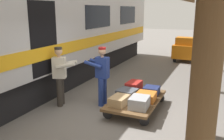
{
  "coord_description": "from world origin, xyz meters",
  "views": [
    {
      "loc": [
        -2.27,
        5.38,
        2.72
      ],
      "look_at": [
        0.29,
        -0.47,
        1.15
      ],
      "focal_mm": 39.54,
      "sensor_mm": 36.0,
      "label": 1
    }
  ],
  "objects_px": {
    "train_car": "(3,33)",
    "porter_by_door": "(60,74)",
    "baggage_tug": "(185,49)",
    "suitcase_gray_aluminum": "(139,102)",
    "porter_in_overalls": "(102,74)",
    "suitcase_orange_carryall": "(146,97)",
    "suitcase_tan_vintage": "(119,100)",
    "suitcase_navy_fabric": "(151,90)",
    "luggage_cart": "(136,100)",
    "suitcase_slate_roller": "(127,93)",
    "suitcase_red_plastic": "(134,86)"
  },
  "relations": [
    {
      "from": "suitcase_navy_fabric",
      "to": "baggage_tug",
      "type": "relative_size",
      "value": 0.26
    },
    {
      "from": "suitcase_slate_roller",
      "to": "suitcase_gray_aluminum",
      "type": "xyz_separation_m",
      "value": [
        -0.54,
        0.58,
        0.02
      ]
    },
    {
      "from": "suitcase_red_plastic",
      "to": "suitcase_navy_fabric",
      "type": "distance_m",
      "value": 0.54
    },
    {
      "from": "suitcase_navy_fabric",
      "to": "porter_by_door",
      "type": "height_order",
      "value": "porter_by_door"
    },
    {
      "from": "train_car",
      "to": "suitcase_slate_roller",
      "type": "xyz_separation_m",
      "value": [
        -3.63,
        -0.77,
        -1.62
      ]
    },
    {
      "from": "suitcase_gray_aluminum",
      "to": "suitcase_orange_carryall",
      "type": "height_order",
      "value": "suitcase_gray_aluminum"
    },
    {
      "from": "porter_by_door",
      "to": "train_car",
      "type": "bearing_deg",
      "value": 7.48
    },
    {
      "from": "suitcase_gray_aluminum",
      "to": "baggage_tug",
      "type": "bearing_deg",
      "value": -90.19
    },
    {
      "from": "luggage_cart",
      "to": "suitcase_slate_roller",
      "type": "bearing_deg",
      "value": 0.0
    },
    {
      "from": "suitcase_slate_roller",
      "to": "porter_by_door",
      "type": "bearing_deg",
      "value": 16.18
    },
    {
      "from": "luggage_cart",
      "to": "suitcase_red_plastic",
      "type": "height_order",
      "value": "suitcase_red_plastic"
    },
    {
      "from": "suitcase_gray_aluminum",
      "to": "porter_in_overalls",
      "type": "height_order",
      "value": "porter_in_overalls"
    },
    {
      "from": "suitcase_navy_fabric",
      "to": "porter_in_overalls",
      "type": "xyz_separation_m",
      "value": [
        1.31,
        0.62,
        0.5
      ]
    },
    {
      "from": "porter_by_door",
      "to": "baggage_tug",
      "type": "xyz_separation_m",
      "value": [
        -2.41,
        -8.05,
        -0.3
      ]
    },
    {
      "from": "suitcase_orange_carryall",
      "to": "baggage_tug",
      "type": "distance_m",
      "value": 7.52
    },
    {
      "from": "luggage_cart",
      "to": "suitcase_gray_aluminum",
      "type": "height_order",
      "value": "suitcase_gray_aluminum"
    },
    {
      "from": "porter_in_overalls",
      "to": "porter_by_door",
      "type": "height_order",
      "value": "same"
    },
    {
      "from": "train_car",
      "to": "porter_by_door",
      "type": "distance_m",
      "value": 2.13
    },
    {
      "from": "suitcase_orange_carryall",
      "to": "porter_by_door",
      "type": "height_order",
      "value": "porter_by_door"
    },
    {
      "from": "suitcase_slate_roller",
      "to": "porter_by_door",
      "type": "distance_m",
      "value": 1.97
    },
    {
      "from": "train_car",
      "to": "suitcase_red_plastic",
      "type": "bearing_deg",
      "value": -159.56
    },
    {
      "from": "suitcase_slate_roller",
      "to": "baggage_tug",
      "type": "distance_m",
      "value": 7.54
    },
    {
      "from": "porter_in_overalls",
      "to": "train_car",
      "type": "bearing_deg",
      "value": 14.45
    },
    {
      "from": "baggage_tug",
      "to": "train_car",
      "type": "bearing_deg",
      "value": 63.12
    },
    {
      "from": "suitcase_orange_carryall",
      "to": "porter_by_door",
      "type": "distance_m",
      "value": 2.49
    },
    {
      "from": "suitcase_red_plastic",
      "to": "suitcase_gray_aluminum",
      "type": "xyz_separation_m",
      "value": [
        -0.54,
        1.17,
        -0.01
      ]
    },
    {
      "from": "suitcase_red_plastic",
      "to": "suitcase_gray_aluminum",
      "type": "distance_m",
      "value": 1.29
    },
    {
      "from": "suitcase_gray_aluminum",
      "to": "train_car",
      "type": "bearing_deg",
      "value": 2.53
    },
    {
      "from": "suitcase_slate_roller",
      "to": "suitcase_navy_fabric",
      "type": "relative_size",
      "value": 1.13
    },
    {
      "from": "suitcase_navy_fabric",
      "to": "porter_by_door",
      "type": "xyz_separation_m",
      "value": [
        2.38,
        1.12,
        0.5
      ]
    },
    {
      "from": "luggage_cart",
      "to": "porter_by_door",
      "type": "relative_size",
      "value": 1.25
    },
    {
      "from": "suitcase_tan_vintage",
      "to": "porter_by_door",
      "type": "xyz_separation_m",
      "value": [
        1.84,
        -0.05,
        0.49
      ]
    },
    {
      "from": "train_car",
      "to": "suitcase_orange_carryall",
      "type": "height_order",
      "value": "train_car"
    },
    {
      "from": "porter_by_door",
      "to": "baggage_tug",
      "type": "relative_size",
      "value": 0.97
    },
    {
      "from": "suitcase_slate_roller",
      "to": "baggage_tug",
      "type": "xyz_separation_m",
      "value": [
        -0.57,
        -7.51,
        0.19
      ]
    },
    {
      "from": "suitcase_gray_aluminum",
      "to": "porter_by_door",
      "type": "bearing_deg",
      "value": -1.24
    },
    {
      "from": "suitcase_slate_roller",
      "to": "suitcase_tan_vintage",
      "type": "height_order",
      "value": "suitcase_slate_roller"
    },
    {
      "from": "porter_by_door",
      "to": "suitcase_navy_fabric",
      "type": "bearing_deg",
      "value": -154.84
    },
    {
      "from": "luggage_cart",
      "to": "baggage_tug",
      "type": "bearing_deg",
      "value": -92.27
    },
    {
      "from": "porter_by_door",
      "to": "baggage_tug",
      "type": "distance_m",
      "value": 8.4
    },
    {
      "from": "suitcase_navy_fabric",
      "to": "suitcase_orange_carryall",
      "type": "distance_m",
      "value": 0.58
    },
    {
      "from": "porter_in_overalls",
      "to": "porter_by_door",
      "type": "relative_size",
      "value": 1.0
    },
    {
      "from": "suitcase_tan_vintage",
      "to": "baggage_tug",
      "type": "xyz_separation_m",
      "value": [
        -0.57,
        -8.1,
        0.19
      ]
    },
    {
      "from": "baggage_tug",
      "to": "suitcase_tan_vintage",
      "type": "bearing_deg",
      "value": 85.99
    },
    {
      "from": "suitcase_gray_aluminum",
      "to": "baggage_tug",
      "type": "xyz_separation_m",
      "value": [
        -0.03,
        -8.1,
        0.16
      ]
    },
    {
      "from": "suitcase_navy_fabric",
      "to": "baggage_tug",
      "type": "bearing_deg",
      "value": -90.22
    },
    {
      "from": "suitcase_navy_fabric",
      "to": "suitcase_tan_vintage",
      "type": "bearing_deg",
      "value": 65.14
    },
    {
      "from": "luggage_cart",
      "to": "suitcase_gray_aluminum",
      "type": "xyz_separation_m",
      "value": [
        -0.27,
        0.58,
        0.19
      ]
    },
    {
      "from": "train_car",
      "to": "porter_by_door",
      "type": "bearing_deg",
      "value": -172.52
    },
    {
      "from": "suitcase_orange_carryall",
      "to": "porter_in_overalls",
      "type": "relative_size",
      "value": 0.32
    }
  ]
}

